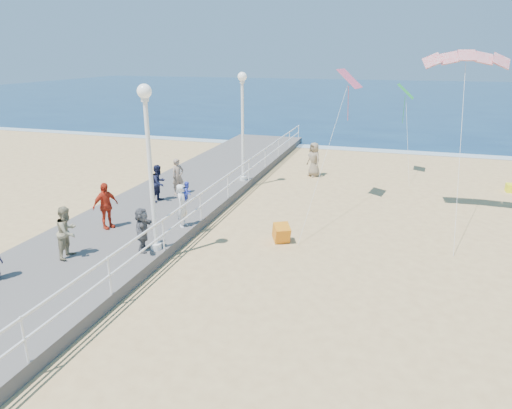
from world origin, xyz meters
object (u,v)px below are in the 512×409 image
(lamp_post_mid, at_px, (149,152))
(spectator_6, at_px, (178,177))
(spectator_5, at_px, (143,229))
(beach_walker_c, at_px, (314,160))
(spectator_3, at_px, (106,206))
(spectator_7, at_px, (159,183))
(box_kite, at_px, (281,235))
(woman_holding_toddler, at_px, (183,206))
(beach_chair_left, at_px, (512,188))
(lamp_post_far, at_px, (243,116))
(spectator_1, at_px, (67,232))
(toddler_held, at_px, (188,193))

(lamp_post_mid, xyz_separation_m, spectator_6, (-2.06, 5.85, -2.43))
(spectator_5, distance_m, beach_walker_c, 12.99)
(lamp_post_mid, relative_size, spectator_3, 3.06)
(spectator_6, relative_size, beach_walker_c, 0.87)
(spectator_5, distance_m, spectator_7, 5.33)
(spectator_5, relative_size, box_kite, 2.45)
(lamp_post_mid, bearing_deg, woman_holding_toddler, 91.31)
(spectator_3, relative_size, beach_chair_left, 3.16)
(lamp_post_far, relative_size, spectator_5, 3.61)
(woman_holding_toddler, distance_m, spectator_5, 2.41)
(spectator_5, height_order, beach_chair_left, spectator_5)
(box_kite, bearing_deg, spectator_5, -172.32)
(spectator_6, distance_m, beach_chair_left, 16.40)
(lamp_post_far, relative_size, spectator_1, 3.16)
(spectator_3, xyz_separation_m, beach_chair_left, (15.68, 11.04, -1.07))
(woman_holding_toddler, xyz_separation_m, beach_chair_left, (13.07, 10.04, -1.01))
(lamp_post_mid, height_order, beach_chair_left, lamp_post_mid)
(spectator_7, relative_size, beach_chair_left, 2.93)
(toddler_held, height_order, beach_walker_c, toddler_held)
(beach_walker_c, height_order, beach_chair_left, beach_walker_c)
(beach_walker_c, bearing_deg, lamp_post_mid, -62.66)
(lamp_post_far, relative_size, spectator_7, 3.30)
(beach_walker_c, bearing_deg, lamp_post_far, -91.03)
(spectator_1, relative_size, spectator_5, 1.14)
(toddler_held, relative_size, spectator_3, 0.49)
(spectator_3, distance_m, spectator_5, 2.72)
(spectator_7, height_order, box_kite, spectator_7)
(beach_chair_left, bearing_deg, spectator_6, -157.07)
(beach_chair_left, bearing_deg, spectator_7, -153.99)
(box_kite, distance_m, beach_chair_left, 13.40)
(spectator_7, height_order, beach_chair_left, spectator_7)
(lamp_post_far, distance_m, spectator_7, 5.50)
(lamp_post_mid, distance_m, spectator_7, 5.82)
(spectator_1, xyz_separation_m, spectator_5, (2.00, 1.12, -0.10))
(spectator_5, xyz_separation_m, spectator_6, (-1.73, 6.05, 0.09))
(spectator_6, bearing_deg, spectator_1, -151.13)
(spectator_1, bearing_deg, spectator_5, -66.97)
(spectator_7, xyz_separation_m, beach_walker_c, (5.43, 7.64, -0.26))
(spectator_1, relative_size, beach_chair_left, 3.06)
(box_kite, bearing_deg, lamp_post_far, 91.04)
(lamp_post_far, bearing_deg, box_kite, -60.26)
(spectator_6, bearing_deg, spectator_5, -133.03)
(spectator_3, height_order, spectator_5, spectator_3)
(spectator_3, distance_m, beach_walker_c, 12.53)
(spectator_6, bearing_deg, lamp_post_mid, -129.59)
(lamp_post_mid, distance_m, beach_chair_left, 18.19)
(toddler_held, distance_m, spectator_6, 4.15)
(woman_holding_toddler, height_order, toddler_held, toddler_held)
(spectator_3, relative_size, beach_walker_c, 0.91)
(lamp_post_mid, xyz_separation_m, box_kite, (3.60, 2.69, -3.36))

